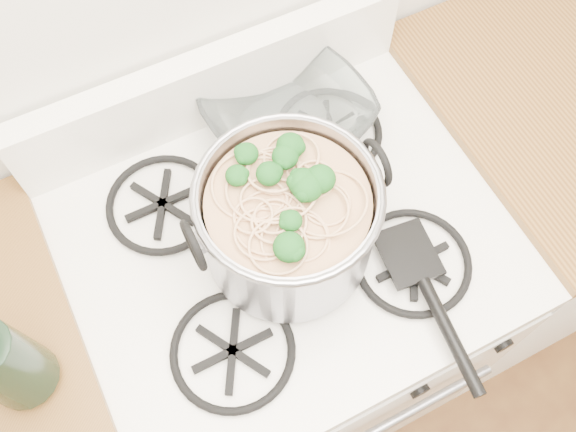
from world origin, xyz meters
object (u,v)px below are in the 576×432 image
Objects in this scene: stock_pot at (288,221)px; glass_bowl at (287,119)px; gas_range at (286,317)px; spatula at (409,252)px.

stock_pot is 0.27m from glass_bowl.
gas_range is 2.98× the size of spatula.
glass_bowl is at bearing 62.42° from gas_range.
glass_bowl is (-0.06, 0.33, 0.00)m from spatula.
stock_pot is at bearing -108.88° from gas_range.
gas_range is at bearing 71.12° from stock_pot.
spatula is (0.17, -0.11, -0.08)m from stock_pot.
glass_bowl is at bearing 63.34° from stock_pot.
stock_pot is at bearing -116.66° from glass_bowl.
gas_range is 0.58m from stock_pot.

